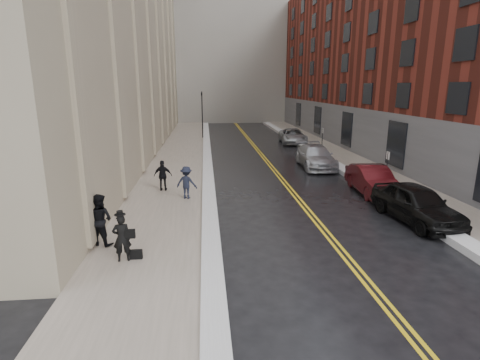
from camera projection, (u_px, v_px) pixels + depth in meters
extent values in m
plane|color=black|center=(275.00, 257.00, 13.10)|extent=(160.00, 160.00, 0.00)
cube|color=gray|center=(177.00, 164.00, 28.12)|extent=(4.00, 64.00, 0.15)
cube|color=gray|center=(351.00, 161.00, 29.33)|extent=(3.00, 64.00, 0.15)
cube|color=gold|center=(267.00, 163.00, 28.75)|extent=(0.12, 64.00, 0.01)
cube|color=gold|center=(270.00, 163.00, 28.77)|extent=(0.12, 64.00, 0.01)
cube|color=white|center=(208.00, 163.00, 28.31)|extent=(0.70, 60.80, 0.26)
cube|color=white|center=(328.00, 160.00, 29.15)|extent=(0.85, 60.80, 0.30)
cube|color=maroon|center=(418.00, 50.00, 34.66)|extent=(14.00, 50.00, 18.00)
cube|color=slate|center=(286.00, 0.00, 72.65)|extent=(22.00, 18.00, 44.00)
cylinder|color=black|center=(202.00, 116.00, 41.18)|extent=(0.12, 0.12, 5.20)
imported|color=black|center=(202.00, 97.00, 40.69)|extent=(0.18, 0.15, 0.90)
cylinder|color=black|center=(386.00, 171.00, 21.26)|extent=(0.06, 0.06, 2.20)
cube|color=white|center=(388.00, 156.00, 21.04)|extent=(0.02, 0.35, 0.45)
cylinder|color=black|center=(322.00, 141.00, 32.84)|extent=(0.06, 0.06, 2.20)
cube|color=white|center=(323.00, 131.00, 32.62)|extent=(0.02, 0.35, 0.45)
imported|color=black|center=(416.00, 204.00, 16.33)|extent=(2.43, 5.03, 1.66)
imported|color=#440C10|center=(372.00, 180.00, 20.61)|extent=(1.88, 4.77, 1.54)
imported|color=#A8AAB0|center=(315.00, 156.00, 27.30)|extent=(2.42, 5.55, 1.59)
imported|color=#A7AAAF|center=(293.00, 136.00, 38.68)|extent=(2.89, 5.52, 1.48)
imported|color=black|center=(122.00, 238.00, 12.30)|extent=(0.65, 0.49, 1.62)
imported|color=black|center=(100.00, 220.00, 13.57)|extent=(1.15, 1.05, 1.92)
imported|color=black|center=(187.00, 183.00, 19.21)|extent=(1.23, 0.94, 1.68)
imported|color=black|center=(163.00, 176.00, 20.67)|extent=(1.00, 0.43, 1.69)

